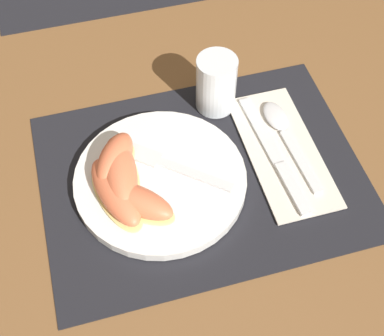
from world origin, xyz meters
name	(u,v)px	position (x,y,z in m)	size (l,w,h in m)	color
ground_plane	(202,175)	(0.00, 0.00, 0.00)	(3.00, 3.00, 0.00)	brown
placemat	(202,174)	(0.00, 0.00, 0.00)	(0.47, 0.35, 0.00)	black
plate	(160,180)	(-0.06, 0.00, 0.01)	(0.25, 0.25, 0.02)	white
juice_glass	(216,86)	(0.06, 0.13, 0.05)	(0.06, 0.06, 0.09)	silver
napkin	(282,151)	(0.13, 0.01, 0.01)	(0.10, 0.24, 0.00)	silver
knife	(275,155)	(0.11, 0.00, 0.01)	(0.03, 0.23, 0.01)	silver
spoon	(282,128)	(0.14, 0.04, 0.01)	(0.04, 0.18, 0.01)	silver
fork	(164,163)	(-0.05, 0.02, 0.02)	(0.15, 0.13, 0.00)	silver
citrus_wedge_0	(115,160)	(-0.12, 0.03, 0.04)	(0.09, 0.11, 0.04)	#F4DB84
citrus_wedge_1	(120,173)	(-0.12, 0.01, 0.04)	(0.06, 0.13, 0.04)	#F4DB84
citrus_wedge_2	(116,193)	(-0.13, -0.02, 0.03)	(0.08, 0.14, 0.03)	#F4DB84
citrus_wedge_3	(136,201)	(-0.10, -0.04, 0.03)	(0.12, 0.11, 0.03)	#F4DB84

